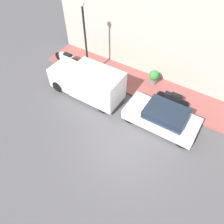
% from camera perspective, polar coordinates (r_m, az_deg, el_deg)
% --- Properties ---
extents(ground_plane, '(60.00, 60.00, 0.00)m').
position_cam_1_polar(ground_plane, '(11.55, 3.45, -9.03)').
color(ground_plane, '#514F51').
extents(sidewalk, '(2.47, 17.46, 0.11)m').
position_cam_1_polar(sidewalk, '(14.43, 12.94, 4.95)').
color(sidewalk, '#934C47').
rests_on(sidewalk, ground_plane).
extents(building_facade, '(0.30, 17.46, 6.86)m').
position_cam_1_polar(building_facade, '(13.59, 17.89, 18.70)').
color(building_facade, '#B2A899').
rests_on(building_facade, ground_plane).
extents(parked_car, '(1.84, 4.02, 1.27)m').
position_cam_1_polar(parked_car, '(12.23, 13.01, -1.30)').
color(parked_car, silver).
rests_on(parked_car, ground_plane).
extents(delivery_van, '(1.80, 4.66, 2.03)m').
position_cam_1_polar(delivery_van, '(13.45, -6.50, 7.90)').
color(delivery_van, white).
rests_on(delivery_van, ground_plane).
extents(motorcycle_black, '(0.30, 2.01, 0.78)m').
position_cam_1_polar(motorcycle_black, '(13.54, 15.66, 3.52)').
color(motorcycle_black, black).
rests_on(motorcycle_black, sidewalk).
extents(scooter_silver, '(0.30, 2.16, 0.86)m').
position_cam_1_polar(scooter_silver, '(16.44, -11.70, 13.66)').
color(scooter_silver, '#B7B7BF').
rests_on(scooter_silver, sidewalk).
extents(streetlamp, '(0.31, 0.31, 4.91)m').
position_cam_1_polar(streetlamp, '(13.79, -7.13, 19.88)').
color(streetlamp, black).
rests_on(streetlamp, sidewalk).
extents(potted_plant, '(0.66, 0.66, 0.97)m').
position_cam_1_polar(potted_plant, '(14.59, 10.88, 9.07)').
color(potted_plant, slate).
rests_on(potted_plant, sidewalk).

